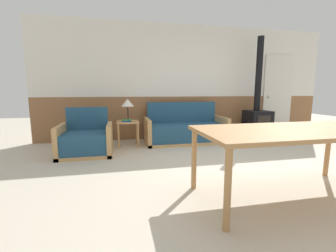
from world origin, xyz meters
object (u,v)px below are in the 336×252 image
at_px(side_table, 128,126).
at_px(wood_stove, 257,114).
at_px(couch, 185,131).
at_px(dining_table, 293,135).
at_px(table_lamp, 128,103).
at_px(armchair, 86,140).

xyz_separation_m(side_table, wood_stove, (3.09, 0.09, 0.18)).
xyz_separation_m(couch, dining_table, (0.35, -2.80, 0.42)).
distance_m(side_table, wood_stove, 3.10).
relative_size(side_table, table_lamp, 1.14).
bearing_deg(side_table, couch, 2.66).
xyz_separation_m(couch, armchair, (-2.05, -0.56, -0.01)).
distance_m(couch, table_lamp, 1.41).
relative_size(armchair, wood_stove, 0.38).
height_order(armchair, side_table, armchair).
xyz_separation_m(couch, table_lamp, (-1.26, 0.02, 0.63)).
distance_m(side_table, dining_table, 3.19).
relative_size(couch, table_lamp, 3.91).
distance_m(couch, dining_table, 2.85).
bearing_deg(couch, dining_table, -82.92).
bearing_deg(armchair, couch, 6.31).
bearing_deg(side_table, table_lamp, 81.41).
bearing_deg(table_lamp, side_table, -98.59).
distance_m(couch, armchair, 2.12).
xyz_separation_m(table_lamp, dining_table, (1.61, -2.82, -0.20)).
xyz_separation_m(table_lamp, wood_stove, (3.08, 0.01, -0.29)).
distance_m(couch, wood_stove, 1.85).
bearing_deg(couch, table_lamp, 179.11).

